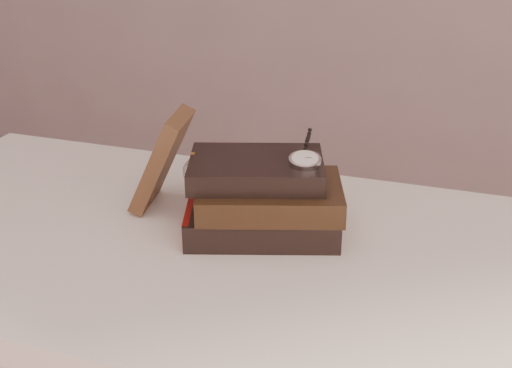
% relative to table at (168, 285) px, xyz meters
% --- Properties ---
extents(table, '(1.00, 0.60, 0.75)m').
position_rel_table_xyz_m(table, '(0.00, 0.00, 0.00)').
color(table, white).
rests_on(table, ground).
extents(book_stack, '(0.27, 0.22, 0.11)m').
position_rel_table_xyz_m(book_stack, '(0.14, 0.06, 0.14)').
color(book_stack, black).
rests_on(book_stack, table).
extents(journal, '(0.11, 0.11, 0.16)m').
position_rel_table_xyz_m(journal, '(-0.04, 0.09, 0.17)').
color(journal, '#3B2517').
rests_on(journal, table).
extents(pocket_watch, '(0.06, 0.15, 0.02)m').
position_rel_table_xyz_m(pocket_watch, '(0.20, 0.07, 0.21)').
color(pocket_watch, silver).
rests_on(pocket_watch, book_stack).
extents(eyeglasses, '(0.12, 0.13, 0.05)m').
position_rel_table_xyz_m(eyeglasses, '(0.04, 0.11, 0.16)').
color(eyeglasses, silver).
rests_on(eyeglasses, book_stack).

